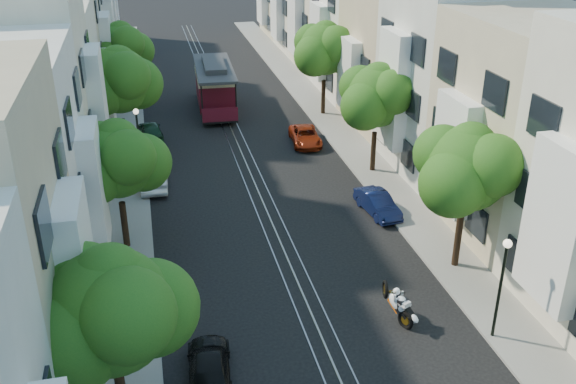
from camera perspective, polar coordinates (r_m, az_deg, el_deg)
ground at (r=44.55m, az=-4.82°, el=5.04°), size 200.00×200.00×0.00m
sidewalk_east at (r=46.01m, az=4.19°, el=5.81°), size 2.50×80.00×0.12m
sidewalk_west at (r=44.20m, az=-14.17°, el=4.25°), size 2.50×80.00×0.12m
rail_left at (r=44.48m, az=-5.52°, el=4.99°), size 0.06×80.00×0.02m
rail_slot at (r=44.54m, az=-4.82°, el=5.05°), size 0.06×80.00×0.02m
rail_right at (r=44.62m, az=-4.11°, el=5.11°), size 0.06×80.00×0.02m
lane_line at (r=44.55m, az=-4.82°, el=5.04°), size 0.08×80.00×0.01m
townhouses_east at (r=46.02m, az=10.07°, el=12.15°), size 7.75×72.00×12.00m
townhouses_west at (r=43.05m, az=-21.11°, el=9.80°), size 7.75×72.00×11.76m
tree_e_b at (r=27.95m, az=15.74°, el=1.86°), size 4.93×4.08×6.68m
tree_e_c at (r=37.38m, az=7.98°, el=8.30°), size 4.84×3.99×6.52m
tree_e_d at (r=47.40m, az=3.34°, el=12.48°), size 5.01×4.16×6.85m
tree_w_a at (r=18.81m, az=-15.37°, el=-10.41°), size 4.93×4.08×6.68m
tree_w_b at (r=29.57m, az=-14.85°, el=2.57°), size 4.72×3.87×6.27m
tree_w_c at (r=39.79m, az=-14.78°, el=9.46°), size 5.13×4.28×7.09m
tree_w_d at (r=50.58m, az=-14.60°, el=12.24°), size 4.84×3.99×6.52m
lamp_east at (r=24.57m, az=18.52°, el=-6.95°), size 0.32×0.32×4.16m
lamp_west at (r=37.59m, az=-13.18°, el=5.13°), size 0.32×0.32×4.16m
sportbike_rider at (r=25.65m, az=9.75°, el=-9.72°), size 0.90×1.89×1.56m
cable_car at (r=49.62m, az=-6.53°, el=9.53°), size 3.13×8.88×3.37m
parked_car_e_mid at (r=33.75m, az=7.97°, el=-1.01°), size 1.65×3.58×1.14m
parked_car_e_far at (r=42.72m, az=1.55°, el=4.99°), size 2.09×4.03×1.08m
parked_car_w_near at (r=23.09m, az=-7.01°, el=-15.08°), size 1.82×3.81×1.07m
parked_car_w_mid at (r=37.26m, az=-11.75°, el=1.49°), size 1.67×4.17×1.35m
parked_car_w_far at (r=44.50m, az=-12.13°, el=5.37°), size 1.80×3.74×1.23m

